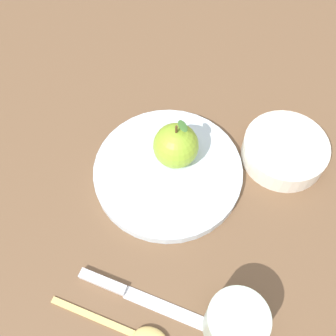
# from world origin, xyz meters

# --- Properties ---
(ground_plane) EXTENTS (2.40, 2.40, 0.00)m
(ground_plane) POSITION_xyz_m (0.00, 0.00, 0.00)
(ground_plane) COLOR brown
(dinner_plate) EXTENTS (0.24, 0.24, 0.02)m
(dinner_plate) POSITION_xyz_m (0.01, 0.04, 0.01)
(dinner_plate) COLOR silver
(dinner_plate) RESTS_ON ground_plane
(apple) EXTENTS (0.07, 0.07, 0.09)m
(apple) POSITION_xyz_m (0.03, 0.06, 0.05)
(apple) COLOR #8CB22D
(apple) RESTS_ON dinner_plate
(side_bowl) EXTENTS (0.14, 0.14, 0.04)m
(side_bowl) POSITION_xyz_m (0.21, 0.01, 0.02)
(side_bowl) COLOR silver
(side_bowl) RESTS_ON ground_plane
(cup) EXTENTS (0.08, 0.08, 0.07)m
(cup) POSITION_xyz_m (0.01, -0.21, 0.04)
(cup) COLOR #B2C6B2
(cup) RESTS_ON ground_plane
(knife) EXTENTS (0.16, 0.15, 0.01)m
(knife) POSITION_xyz_m (-0.10, -0.12, 0.00)
(knife) COLOR silver
(knife) RESTS_ON ground_plane
(spoon) EXTENTS (0.14, 0.13, 0.01)m
(spoon) POSITION_xyz_m (-0.11, -0.17, 0.01)
(spoon) COLOR #D8B766
(spoon) RESTS_ON ground_plane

